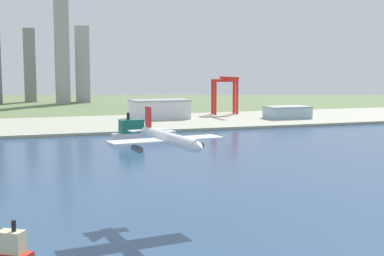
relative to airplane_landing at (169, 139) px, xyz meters
name	(u,v)px	position (x,y,z in m)	size (l,w,h in m)	color
ground_plane	(144,161)	(21.34, 121.03, -28.65)	(2400.00, 2400.00, 0.00)	#5F7448
water_bay	(176,182)	(21.34, 61.03, -28.58)	(840.00, 360.00, 0.15)	#2D4C70
industrial_pier	(92,124)	(21.34, 311.03, -27.40)	(840.00, 140.00, 2.50)	#A4A691
airplane_landing	(169,139)	(0.00, 0.00, 0.00)	(40.23, 45.94, 13.24)	white
ferry_boat	(140,133)	(37.87, 198.99, -22.90)	(46.50, 15.50, 20.46)	white
tugboat_small	(3,252)	(-52.91, -22.86, -25.08)	(18.21, 14.53, 12.39)	#B22D1E
port_crane_red	(226,87)	(167.10, 355.30, 2.66)	(26.94, 44.87, 39.46)	red
warehouse_main	(159,109)	(88.91, 333.27, -17.04)	(54.79, 34.65, 18.19)	silver
warehouse_annex	(287,112)	(207.01, 295.04, -20.31)	(41.70, 25.94, 11.65)	#99BCD1
distant_skyline	(9,56)	(-44.01, 631.32, 38.50)	(208.34, 75.02, 156.49)	gray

